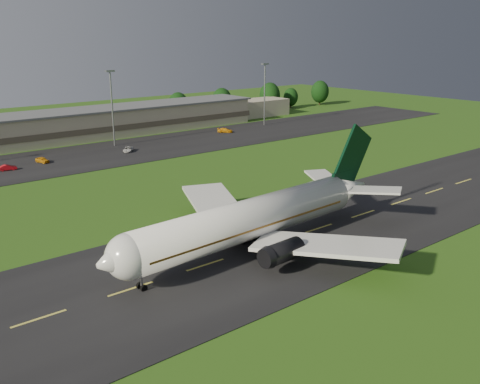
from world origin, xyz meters
TOP-DOWN VIEW (x-y plane):
  - ground at (0.00, 0.00)m, footprint 360.00×360.00m
  - taxiway at (0.00, 0.00)m, footprint 220.00×30.00m
  - apron at (0.00, 72.00)m, footprint 260.00×30.00m
  - airliner at (-13.70, 0.05)m, footprint 51.30×42.12m
  - terminal at (6.40, 96.18)m, footprint 145.00×16.00m
  - light_mast_centre at (5.00, 80.00)m, footprint 2.40×1.20m
  - light_mast_east at (60.00, 80.00)m, footprint 2.40×1.20m
  - tree_line at (35.67, 105.83)m, footprint 194.67×10.00m
  - service_vehicle_a at (-17.62, 72.23)m, footprint 2.61×4.22m
  - service_vehicle_b at (-26.31, 69.73)m, footprint 3.99×1.95m
  - service_vehicle_c at (4.14, 70.57)m, footprint 4.37×4.66m
  - service_vehicle_d at (40.89, 76.86)m, footprint 4.76×4.61m

SIDE VIEW (x-z plane):
  - ground at x=0.00m, z-range 0.00..0.00m
  - taxiway at x=0.00m, z-range 0.00..0.10m
  - apron at x=0.00m, z-range 0.00..0.10m
  - service_vehicle_c at x=4.14m, z-range 0.10..1.32m
  - service_vehicle_b at x=-26.31m, z-range 0.10..1.36m
  - service_vehicle_a at x=-17.62m, z-range 0.10..1.44m
  - service_vehicle_d at x=40.89m, z-range 0.10..1.47m
  - terminal at x=6.40m, z-range -0.21..8.19m
  - airliner at x=-13.70m, z-range -3.13..12.45m
  - tree_line at x=35.67m, z-range -0.13..10.99m
  - light_mast_centre at x=5.00m, z-range 2.56..22.91m
  - light_mast_east at x=60.00m, z-range 2.56..22.91m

